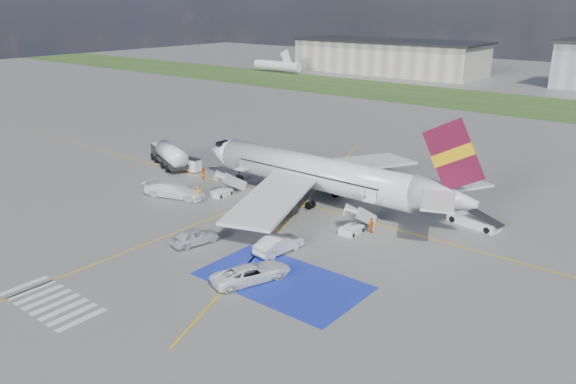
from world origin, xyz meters
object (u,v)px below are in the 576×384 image
car_silver_a (195,236)px  car_silver_b (279,244)px  gpu_cart (193,166)px  van_white_a (252,270)px  fuel_tanker (169,157)px  van_white_b (174,188)px  airliner (324,175)px  belt_loader (474,222)px

car_silver_a → car_silver_b: 8.30m
gpu_cart → van_white_a: bearing=-36.8°
fuel_tanker → car_silver_a: bearing=-12.4°
car_silver_b → gpu_cart: bearing=-20.2°
gpu_cart → car_silver_a: size_ratio=0.50×
fuel_tanker → car_silver_a: size_ratio=2.13×
van_white_b → van_white_a: bearing=-132.4°
airliner → belt_loader: bearing=13.5°
airliner → gpu_cart: size_ratio=15.69×
car_silver_b → van_white_a: (1.86, -5.78, 0.13)m
fuel_tanker → car_silver_b: bearing=0.3°
gpu_cart → van_white_a: size_ratio=0.45×
fuel_tanker → van_white_a: fuel_tanker is taller
car_silver_a → airliner: bearing=-85.4°
gpu_cart → airliner: bearing=-0.1°
car_silver_b → airliner: bearing=-65.3°
fuel_tanker → gpu_cart: 4.67m
belt_loader → van_white_a: (-9.85, -23.57, 0.55)m
fuel_tanker → car_silver_b: (30.50, -12.50, -0.56)m
car_silver_b → fuel_tanker: bearing=-16.3°
van_white_b → car_silver_a: bearing=-140.2°
belt_loader → car_silver_b: belt_loader is taller
fuel_tanker → van_white_b: size_ratio=1.69×
car_silver_b → van_white_b: van_white_b is taller
car_silver_a → van_white_b: 14.50m
fuel_tanker → van_white_b: 13.63m
van_white_a → van_white_b: (-21.53, 10.00, 0.18)m
airliner → van_white_a: airliner is taller
car_silver_b → van_white_a: van_white_a is taller
fuel_tanker → gpu_cart: (4.63, 0.21, -0.55)m
gpu_cart → van_white_b: van_white_b is taller
car_silver_b → van_white_b: size_ratio=0.87×
airliner → gpu_cart: airliner is taller
fuel_tanker → belt_loader: fuel_tanker is taller
car_silver_b → van_white_a: size_ratio=0.98×
airliner → van_white_b: 17.95m
gpu_cart → van_white_b: bearing=-57.0°
airliner → car_silver_b: 14.83m
van_white_a → van_white_b: bearing=-4.4°
van_white_b → fuel_tanker: bearing=35.1°
van_white_b → airliner: bearing=-74.8°
fuel_tanker → belt_loader: size_ratio=1.67×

